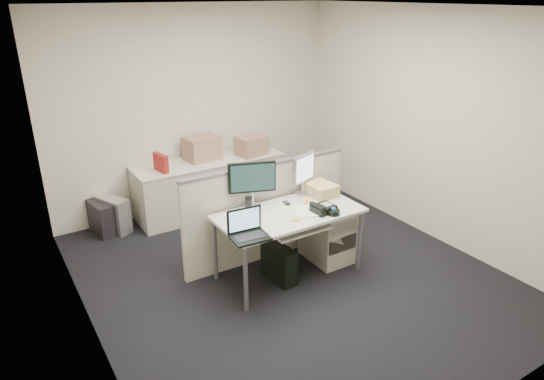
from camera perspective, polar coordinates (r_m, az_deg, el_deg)
floor at (r=5.31m, az=1.92°, el=-9.83°), size 4.00×4.50×0.01m
ceiling at (r=4.50m, az=2.40°, el=20.76°), size 4.00×4.50×0.01m
wall_back at (r=6.64m, az=-8.95°, el=9.28°), size 4.00×0.02×2.70m
wall_front at (r=3.28m, az=24.92°, el=-6.65°), size 4.00×0.02×2.70m
wall_left at (r=4.03m, az=-22.14°, el=-0.84°), size 0.02×4.50×2.70m
wall_right at (r=6.04m, az=18.17°, el=7.13°), size 0.02×4.50×2.70m
desk at (r=4.99m, az=2.02°, el=-3.31°), size 1.50×0.75×0.73m
keyboard_tray at (r=4.87m, az=3.20°, el=-4.56°), size 0.62×0.32×0.02m
drawer_pedestal at (r=5.47m, az=6.48°, el=-4.98°), size 0.40×0.55×0.65m
cubicle_partition at (r=5.37m, az=-0.65°, el=-2.67°), size 2.00×0.06×1.10m
back_counter at (r=6.66m, az=-7.33°, el=0.45°), size 2.00×0.60×0.72m
monitor_main at (r=4.99m, az=-2.37°, el=0.61°), size 0.53×0.35×0.49m
monitor_small at (r=5.33m, az=3.71°, el=1.77°), size 0.41×0.31×0.45m
laptop at (r=4.40m, az=-2.62°, el=-4.24°), size 0.36×0.28×0.26m
trackball at (r=4.94m, az=7.23°, el=-2.59°), size 0.17×0.17×0.05m
desk_phone at (r=4.98m, az=6.07°, el=-2.21°), size 0.24×0.20×0.07m
paper_stack at (r=4.98m, az=3.98°, el=-2.50°), size 0.31×0.34×0.01m
sticky_pad at (r=4.80m, az=2.74°, el=-3.47°), size 0.11×0.11×0.01m
travel_mug at (r=4.93m, az=-2.76°, el=-1.81°), size 0.08×0.08×0.15m
banana at (r=5.17m, az=3.99°, el=-1.34°), size 0.16×0.14×0.04m
cellphone at (r=5.16m, az=1.71°, el=-1.52°), size 0.07×0.11×0.01m
manila_folders at (r=5.38m, az=5.71°, el=0.09°), size 0.29×0.36×0.13m
keyboard at (r=4.87m, az=2.45°, el=-4.29°), size 0.42×0.19×0.02m
pc_tower_desk at (r=5.10m, az=0.82°, el=-8.63°), size 0.21×0.44×0.39m
pc_tower_spare_dark at (r=6.40m, az=-19.47°, el=-3.15°), size 0.24×0.46×0.41m
pc_tower_spare_silver at (r=6.42m, az=-18.20°, el=-2.72°), size 0.36×0.52×0.45m
cardboard_box_left at (r=6.52m, az=-8.21°, el=4.83°), size 0.47×0.37×0.33m
cardboard_box_right at (r=6.65m, az=-2.41°, el=5.16°), size 0.43×0.36×0.28m
red_binder at (r=6.17m, az=-12.94°, el=3.05°), size 0.11×0.27×0.25m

